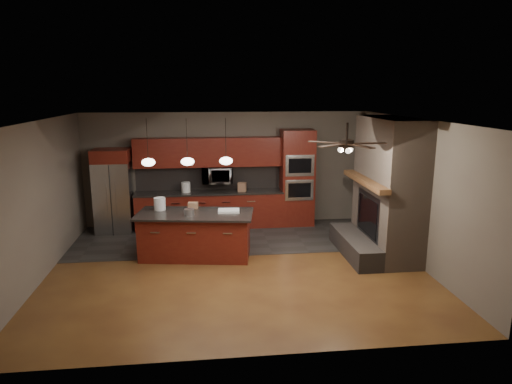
{
  "coord_description": "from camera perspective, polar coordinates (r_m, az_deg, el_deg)",
  "views": [
    {
      "loc": [
        -0.59,
        -8.19,
        3.35
      ],
      "look_at": [
        0.43,
        0.6,
        1.34
      ],
      "focal_mm": 32.0,
      "sensor_mm": 36.0,
      "label": 1
    }
  ],
  "objects": [
    {
      "name": "refrigerator",
      "position": [
        11.27,
        -17.39,
        0.12
      ],
      "size": [
        0.84,
        0.75,
        1.98
      ],
      "color": "silver",
      "rests_on": "ground"
    },
    {
      "name": "pendant_left",
      "position": [
        9.06,
        -13.3,
        3.67
      ],
      "size": [
        0.26,
        0.26,
        0.92
      ],
      "color": "black",
      "rests_on": "ceiling"
    },
    {
      "name": "pendant_right",
      "position": [
        9.01,
        -3.77,
        3.93
      ],
      "size": [
        0.26,
        0.26,
        0.92
      ],
      "color": "black",
      "rests_on": "ceiling"
    },
    {
      "name": "back_wall",
      "position": [
        11.38,
        -3.57,
        2.9
      ],
      "size": [
        7.0,
        0.02,
        2.8
      ],
      "primitive_type": "cube",
      "color": "#665E51",
      "rests_on": "ground"
    },
    {
      "name": "slate_tile_patch",
      "position": [
        10.55,
        -3.11,
        -5.7
      ],
      "size": [
        7.0,
        2.4,
        0.01
      ],
      "primitive_type": "cube",
      "color": "#2E2C29",
      "rests_on": "ground"
    },
    {
      "name": "ceiling_fan",
      "position": [
        7.82,
        11.26,
        6.01
      ],
      "size": [
        1.27,
        1.33,
        0.41
      ],
      "color": "black",
      "rests_on": "ceiling"
    },
    {
      "name": "right_wall",
      "position": [
        9.36,
        19.44,
        0.04
      ],
      "size": [
        0.02,
        6.0,
        2.8
      ],
      "primitive_type": "cube",
      "color": "#665E51",
      "rests_on": "ground"
    },
    {
      "name": "ground",
      "position": [
        8.87,
        -2.37,
        -9.4
      ],
      "size": [
        7.0,
        7.0,
        0.0
      ],
      "primitive_type": "plane",
      "color": "brown",
      "rests_on": "ground"
    },
    {
      "name": "cardboard_box",
      "position": [
        9.54,
        -7.88,
        -1.68
      ],
      "size": [
        0.22,
        0.17,
        0.13
      ],
      "primitive_type": "cube",
      "rotation": [
        0.0,
        0.0,
        -0.12
      ],
      "color": "#9C6F50",
      "rests_on": "kitchen_island"
    },
    {
      "name": "back_cabinetry",
      "position": [
        11.21,
        -5.89,
        0.07
      ],
      "size": [
        3.59,
        0.64,
        2.2
      ],
      "color": "maroon",
      "rests_on": "ground"
    },
    {
      "name": "kitchen_island",
      "position": [
        9.34,
        -7.57,
        -5.31
      ],
      "size": [
        2.44,
        1.39,
        0.92
      ],
      "rotation": [
        0.0,
        0.0,
        -0.15
      ],
      "color": "maroon",
      "rests_on": "ground"
    },
    {
      "name": "white_bucket",
      "position": [
        9.54,
        -11.94,
        -1.45
      ],
      "size": [
        0.28,
        0.28,
        0.26
      ],
      "primitive_type": "cylinder",
      "rotation": [
        0.0,
        0.0,
        0.19
      ],
      "color": "silver",
      "rests_on": "kitchen_island"
    },
    {
      "name": "counter_bucket",
      "position": [
        11.15,
        -8.76,
        0.6
      ],
      "size": [
        0.26,
        0.26,
        0.25
      ],
      "primitive_type": "cylinder",
      "rotation": [
        0.0,
        0.0,
        -0.23
      ],
      "color": "white",
      "rests_on": "back_cabinetry"
    },
    {
      "name": "pendant_center",
      "position": [
        9.01,
        -8.55,
        3.81
      ],
      "size": [
        0.26,
        0.26,
        0.92
      ],
      "color": "black",
      "rests_on": "ceiling"
    },
    {
      "name": "oven_tower",
      "position": [
        11.33,
        5.15,
        1.76
      ],
      "size": [
        0.8,
        0.63,
        2.38
      ],
      "color": "maroon",
      "rests_on": "ground"
    },
    {
      "name": "paint_tray",
      "position": [
        9.23,
        -3.43,
        -2.35
      ],
      "size": [
        0.44,
        0.32,
        0.04
      ],
      "primitive_type": "cube",
      "rotation": [
        0.0,
        0.0,
        -0.06
      ],
      "color": "white",
      "rests_on": "kitchen_island"
    },
    {
      "name": "paint_can",
      "position": [
        9.03,
        -8.35,
        -2.51
      ],
      "size": [
        0.2,
        0.2,
        0.13
      ],
      "primitive_type": "cylinder",
      "rotation": [
        0.0,
        0.0,
        0.02
      ],
      "color": "silver",
      "rests_on": "kitchen_island"
    },
    {
      "name": "left_wall",
      "position": [
        8.91,
        -25.52,
        -1.11
      ],
      "size": [
        0.02,
        6.0,
        2.8
      ],
      "primitive_type": "cube",
      "color": "#665E51",
      "rests_on": "ground"
    },
    {
      "name": "fireplace_column",
      "position": [
        9.55,
        15.86,
        -0.11
      ],
      "size": [
        1.3,
        2.1,
        2.8
      ],
      "color": "#766354",
      "rests_on": "ground"
    },
    {
      "name": "ceiling",
      "position": [
        8.23,
        -2.55,
        8.96
      ],
      "size": [
        7.0,
        6.0,
        0.02
      ],
      "primitive_type": "cube",
      "color": "white",
      "rests_on": "back_wall"
    },
    {
      "name": "counter_box",
      "position": [
        11.13,
        -1.75,
        0.64
      ],
      "size": [
        0.23,
        0.2,
        0.22
      ],
      "primitive_type": "cube",
      "rotation": [
        0.0,
        0.0,
        -0.25
      ],
      "color": "#8F644A",
      "rests_on": "back_cabinetry"
    },
    {
      "name": "microwave",
      "position": [
        11.14,
        -4.9,
        2.14
      ],
      "size": [
        0.73,
        0.41,
        0.5
      ],
      "primitive_type": "imported",
      "color": "silver",
      "rests_on": "back_cabinetry"
    }
  ]
}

